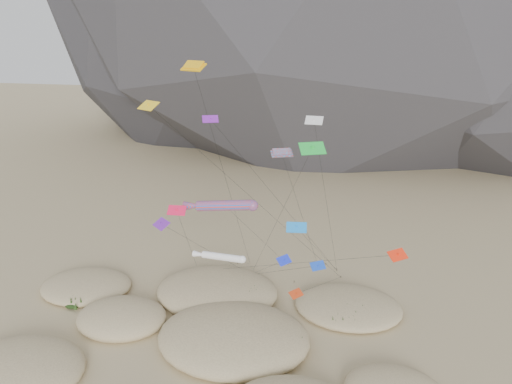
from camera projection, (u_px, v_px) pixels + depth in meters
The scene contains 9 objects.
ground at pixel (208, 377), 50.18m from camera, with size 500.00×500.00×0.00m, color #CCB789.
dunes at pixel (204, 337), 55.47m from camera, with size 50.52×36.83×3.78m.
dune_grass at pixel (224, 349), 53.18m from camera, with size 41.29×27.02×1.56m.
kite_stakes at pixel (276, 271), 72.00m from camera, with size 20.33×6.52×0.30m.
rainbow_tube_kite at pixel (222, 206), 58.78m from camera, with size 11.15×13.60×14.54m.
white_tube_kite at pixel (220, 257), 56.82m from camera, with size 6.72×17.12×9.29m.
orange_parafoil at pixel (194, 69), 52.31m from camera, with size 3.84×16.42×30.20m.
multi_parafoil at pixel (282, 154), 57.40m from camera, with size 5.06×12.79×20.29m.
delta_kites at pixel (254, 192), 55.03m from camera, with size 31.05×22.06×25.40m.
Camera 1 is at (14.10, -39.83, 33.21)m, focal length 35.00 mm.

